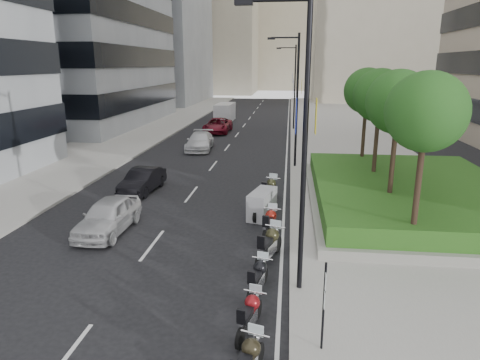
% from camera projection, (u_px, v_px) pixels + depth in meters
% --- Properties ---
extents(ground, '(160.00, 160.00, 0.00)m').
position_uv_depth(ground, '(159.00, 300.00, 13.20)').
color(ground, black).
rests_on(ground, ground).
extents(sidewalk_right, '(10.00, 100.00, 0.15)m').
position_uv_depth(sidewalk_right, '(343.00, 139.00, 40.94)').
color(sidewalk_right, '#9E9B93').
rests_on(sidewalk_right, ground).
extents(sidewalk_left, '(8.00, 100.00, 0.15)m').
position_uv_depth(sidewalk_left, '(132.00, 135.00, 43.27)').
color(sidewalk_left, '#9E9B93').
rests_on(sidewalk_left, ground).
extents(lane_edge, '(0.12, 100.00, 0.01)m').
position_uv_depth(lane_edge, '(287.00, 139.00, 41.55)').
color(lane_edge, silver).
rests_on(lane_edge, ground).
extents(lane_centre, '(0.12, 100.00, 0.01)m').
position_uv_depth(lane_centre, '(234.00, 138.00, 42.12)').
color(lane_centre, silver).
rests_on(lane_centre, ground).
extents(building_grey_far, '(22.00, 26.00, 30.00)m').
position_uv_depth(building_grey_far, '(141.00, 20.00, 79.03)').
color(building_grey_far, gray).
rests_on(building_grey_far, ground).
extents(building_cream_right, '(28.00, 24.00, 36.00)m').
position_uv_depth(building_cream_right, '(387.00, 5.00, 82.73)').
color(building_cream_right, '#B7AD93').
rests_on(building_cream_right, ground).
extents(building_cream_left, '(26.00, 24.00, 34.00)m').
position_uv_depth(building_cream_left, '(204.00, 23.00, 106.60)').
color(building_cream_left, '#B7AD93').
rests_on(building_cream_left, ground).
extents(building_cream_centre, '(30.00, 24.00, 38.00)m').
position_uv_depth(building_cream_centre, '(286.00, 21.00, 123.03)').
color(building_cream_centre, '#B7AD93').
rests_on(building_cream_centre, ground).
extents(planter, '(10.00, 14.00, 0.40)m').
position_uv_depth(planter, '(410.00, 201.00, 21.59)').
color(planter, gray).
rests_on(planter, sidewalk_right).
extents(hedge, '(9.40, 13.40, 0.80)m').
position_uv_depth(hedge, '(411.00, 190.00, 21.43)').
color(hedge, '#185016').
rests_on(hedge, planter).
extents(tree_0, '(2.80, 2.80, 6.30)m').
position_uv_depth(tree_0, '(426.00, 113.00, 14.67)').
color(tree_0, '#332319').
rests_on(tree_0, planter).
extents(tree_1, '(2.80, 2.80, 6.30)m').
position_uv_depth(tree_1, '(398.00, 102.00, 18.51)').
color(tree_1, '#332319').
rests_on(tree_1, planter).
extents(tree_2, '(2.80, 2.80, 6.30)m').
position_uv_depth(tree_2, '(380.00, 96.00, 22.34)').
color(tree_2, '#332319').
rests_on(tree_2, planter).
extents(tree_3, '(2.80, 2.80, 6.30)m').
position_uv_depth(tree_3, '(367.00, 91.00, 26.17)').
color(tree_3, '#332319').
rests_on(tree_3, planter).
extents(lamp_post_0, '(2.34, 0.45, 9.00)m').
position_uv_depth(lamp_post_0, '(300.00, 134.00, 12.37)').
color(lamp_post_0, black).
rests_on(lamp_post_0, ground).
extents(lamp_post_1, '(2.34, 0.45, 9.00)m').
position_uv_depth(lamp_post_1, '(295.00, 94.00, 28.67)').
color(lamp_post_1, black).
rests_on(lamp_post_1, ground).
extents(lamp_post_2, '(2.34, 0.45, 9.00)m').
position_uv_depth(lamp_post_2, '(293.00, 83.00, 45.92)').
color(lamp_post_2, black).
rests_on(lamp_post_2, ground).
extents(parking_sign, '(0.06, 0.32, 2.50)m').
position_uv_depth(parking_sign, '(324.00, 302.00, 10.37)').
color(parking_sign, black).
rests_on(parking_sign, ground).
extents(motorcycle_1, '(0.72, 1.95, 0.98)m').
position_uv_depth(motorcycle_1, '(250.00, 314.00, 11.49)').
color(motorcycle_1, black).
rests_on(motorcycle_1, ground).
extents(motorcycle_2, '(0.72, 2.04, 1.02)m').
position_uv_depth(motorcycle_2, '(258.00, 278.00, 13.41)').
color(motorcycle_2, black).
rests_on(motorcycle_2, ground).
extents(motorcycle_3, '(1.02, 2.29, 1.18)m').
position_uv_depth(motorcycle_3, '(270.00, 245.00, 15.67)').
color(motorcycle_3, black).
rests_on(motorcycle_3, ground).
extents(motorcycle_4, '(0.75, 2.24, 1.12)m').
position_uv_depth(motorcycle_4, '(270.00, 224.00, 17.82)').
color(motorcycle_4, black).
rests_on(motorcycle_4, ground).
extents(motorcycle_5, '(1.36, 2.26, 1.28)m').
position_uv_depth(motorcycle_5, '(262.00, 204.00, 20.18)').
color(motorcycle_5, black).
rests_on(motorcycle_5, ground).
extents(motorcycle_6, '(0.96, 2.38, 1.21)m').
position_uv_depth(motorcycle_6, '(270.00, 190.00, 22.34)').
color(motorcycle_6, black).
rests_on(motorcycle_6, ground).
extents(car_a, '(1.83, 4.33, 1.46)m').
position_uv_depth(car_a, '(108.00, 216.00, 18.36)').
color(car_a, silver).
rests_on(car_a, ground).
extents(car_b, '(1.71, 4.12, 1.33)m').
position_uv_depth(car_b, '(142.00, 180.00, 24.20)').
color(car_b, black).
rests_on(car_b, ground).
extents(car_c, '(2.37, 5.15, 1.46)m').
position_uv_depth(car_c, '(200.00, 141.00, 36.10)').
color(car_c, silver).
rests_on(car_c, ground).
extents(car_d, '(2.59, 5.51, 1.52)m').
position_uv_depth(car_d, '(218.00, 125.00, 45.19)').
color(car_d, maroon).
rests_on(car_d, ground).
extents(delivery_van, '(2.11, 5.26, 2.19)m').
position_uv_depth(delivery_van, '(225.00, 113.00, 54.28)').
color(delivery_van, silver).
rests_on(delivery_van, ground).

